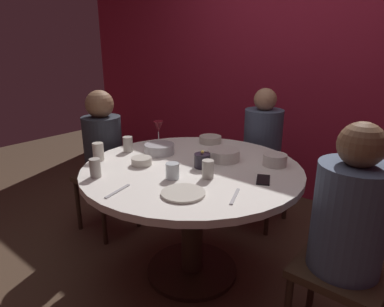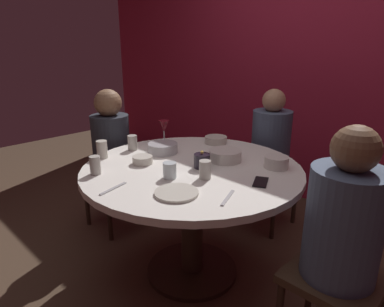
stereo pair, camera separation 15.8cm
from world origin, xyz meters
name	(u,v)px [view 1 (the left image)]	position (x,y,z in m)	size (l,w,h in m)	color
ground_plane	(192,271)	(0.00, 0.00, 0.00)	(8.00, 8.00, 0.00)	#4C3828
back_wall	(305,63)	(0.00, 1.63, 1.30)	(6.00, 0.10, 2.60)	maroon
dining_table	(192,190)	(0.00, 0.00, 0.60)	(1.33, 1.33, 0.76)	white
seated_diner_left	(103,146)	(-0.89, 0.00, 0.71)	(0.40, 0.40, 1.14)	#3F2D1E
seated_diner_back	(262,142)	(0.00, 0.90, 0.70)	(0.40, 0.40, 1.14)	#3F2D1E
seated_diner_right	(349,219)	(0.91, 0.00, 0.72)	(0.40, 0.40, 1.16)	#3F2D1E
candle_holder	(202,161)	(0.06, 0.02, 0.80)	(0.10, 0.10, 0.11)	black
wine_glass	(158,127)	(-0.48, 0.20, 0.89)	(0.08, 0.08, 0.18)	silver
dinner_plate	(183,193)	(0.22, -0.34, 0.77)	(0.22, 0.22, 0.01)	beige
cell_phone	(263,180)	(0.44, 0.07, 0.76)	(0.07, 0.14, 0.01)	black
bowl_serving_large	(159,149)	(-0.33, 0.05, 0.79)	(0.20, 0.20, 0.07)	#B7B7BC
bowl_salad_center	(210,139)	(-0.21, 0.48, 0.78)	(0.16, 0.16, 0.05)	beige
bowl_small_white	(142,161)	(-0.25, -0.18, 0.78)	(0.12, 0.12, 0.05)	beige
bowl_sauce_side	(275,160)	(0.38, 0.33, 0.79)	(0.14, 0.14, 0.07)	silver
bowl_rice_portion	(223,155)	(0.08, 0.22, 0.79)	(0.20, 0.20, 0.07)	silver
cup_near_candle	(95,168)	(-0.30, -0.48, 0.81)	(0.06, 0.06, 0.11)	#B2ADA3
cup_by_left_diner	(98,152)	(-0.53, -0.30, 0.82)	(0.07, 0.07, 0.11)	beige
cup_by_right_diner	(128,144)	(-0.52, -0.06, 0.81)	(0.07, 0.07, 0.10)	#B2ADA3
cup_center_front	(208,169)	(0.19, -0.09, 0.81)	(0.07, 0.07, 0.10)	#B2ADA3
cup_far_edge	(173,171)	(0.04, -0.22, 0.80)	(0.07, 0.07, 0.09)	silver
fork_near_plate	(235,196)	(0.43, -0.20, 0.76)	(0.02, 0.18, 0.01)	#B7B7BC
knife_near_plate	(118,191)	(-0.05, -0.52, 0.76)	(0.02, 0.18, 0.01)	#B7B7BC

